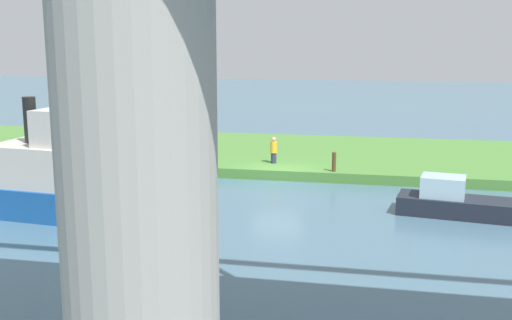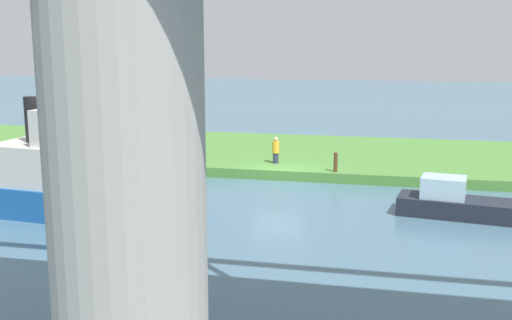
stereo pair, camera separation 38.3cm
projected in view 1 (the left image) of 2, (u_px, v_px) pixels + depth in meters
name	position (u px, v px, depth m)	size (l,w,h in m)	color
ground_plane	(277.00, 181.00, 30.30)	(160.00, 160.00, 0.00)	#476B7F
grassy_bank	(295.00, 154.00, 36.02)	(80.00, 12.00, 0.50)	#4C8438
bridge_pylon	(137.00, 158.00, 10.94)	(2.88, 2.88, 9.49)	#9E998E
person_on_bank	(274.00, 150.00, 31.97)	(0.49, 0.49, 1.39)	#2D334C
mooring_post	(334.00, 162.00, 29.98)	(0.20, 0.20, 0.95)	brown
houseboat_blue	(80.00, 173.00, 23.90)	(9.35, 3.92, 4.65)	#195199
motorboat_white	(455.00, 202.00, 24.21)	(4.86, 2.35, 1.55)	#1E232D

